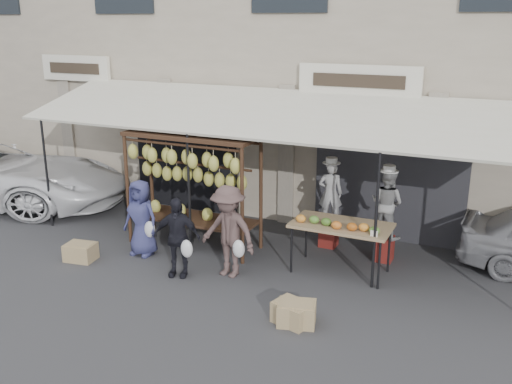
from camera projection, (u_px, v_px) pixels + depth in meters
ground_plane at (207, 287)px, 9.51m from camera, size 90.00×90.00×0.00m
shophouse at (334, 46)px, 14.09m from camera, size 24.00×6.15×7.30m
awning at (264, 114)px, 10.74m from camera, size 10.00×2.35×2.92m
banana_rack at (191, 168)px, 10.77m from camera, size 2.60×0.90×2.24m
produce_table at (341, 226)px, 9.77m from camera, size 1.70×0.90×1.04m
vendor_left at (330, 193)px, 10.92m from camera, size 0.52×0.41×1.26m
vendor_right at (387, 204)px, 10.24m from camera, size 0.74×0.65×1.27m
customer_left at (141, 218)px, 10.63m from camera, size 0.73×0.49×1.45m
customer_mid at (177, 237)px, 9.75m from camera, size 0.89×0.54×1.41m
customer_right at (228, 231)px, 9.71m from camera, size 1.11×0.73×1.62m
stool_left at (329, 235)px, 11.16m from camera, size 0.36×0.36×0.46m
stool_right at (384, 248)px, 10.49m from camera, size 0.36×0.36×0.46m
crate_near_a at (297, 313)px, 8.31m from camera, size 0.64×0.55×0.33m
crate_near_b at (293, 313)px, 8.34m from camera, size 0.63×0.54×0.32m
crate_far at (81, 252)px, 10.52m from camera, size 0.59×0.48×0.32m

